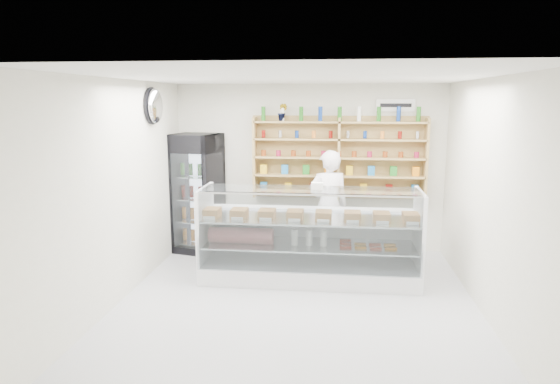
# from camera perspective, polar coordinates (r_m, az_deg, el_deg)

# --- Properties ---
(room) EXTENTS (5.00, 5.00, 5.00)m
(room) POSITION_cam_1_polar(r_m,az_deg,el_deg) (6.01, 1.96, -0.42)
(room) COLOR #A3A4A8
(room) RESTS_ON ground
(display_counter) EXTENTS (3.05, 0.91, 1.33)m
(display_counter) POSITION_cam_1_polar(r_m,az_deg,el_deg) (7.16, 3.36, -7.21)
(display_counter) COLOR white
(display_counter) RESTS_ON floor
(shop_worker) EXTENTS (0.74, 0.59, 1.77)m
(shop_worker) POSITION_cam_1_polar(r_m,az_deg,el_deg) (7.95, 5.54, -1.56)
(shop_worker) COLOR silver
(shop_worker) RESTS_ON floor
(drinks_cooler) EXTENTS (0.86, 0.84, 1.99)m
(drinks_cooler) POSITION_cam_1_polar(r_m,az_deg,el_deg) (8.49, -9.42, -0.10)
(drinks_cooler) COLOR black
(drinks_cooler) RESTS_ON floor
(wall_shelving) EXTENTS (2.84, 0.28, 1.33)m
(wall_shelving) POSITION_cam_1_polar(r_m,az_deg,el_deg) (8.28, 6.73, 3.88)
(wall_shelving) COLOR #A4834D
(wall_shelving) RESTS_ON back_wall
(potted_plant) EXTENTS (0.18, 0.16, 0.28)m
(potted_plant) POSITION_cam_1_polar(r_m,az_deg,el_deg) (8.28, 0.28, 9.11)
(potted_plant) COLOR #1E6626
(potted_plant) RESTS_ON wall_shelving
(security_mirror) EXTENTS (0.15, 0.50, 0.50)m
(security_mirror) POSITION_cam_1_polar(r_m,az_deg,el_deg) (7.56, -14.08, 9.52)
(security_mirror) COLOR silver
(security_mirror) RESTS_ON left_wall
(wall_sign) EXTENTS (0.62, 0.03, 0.20)m
(wall_sign) POSITION_cam_1_polar(r_m,az_deg,el_deg) (8.41, 13.08, 9.63)
(wall_sign) COLOR white
(wall_sign) RESTS_ON back_wall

